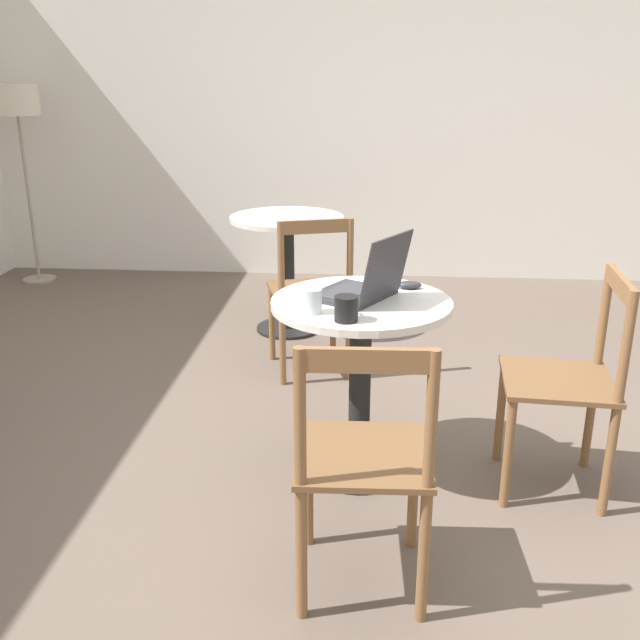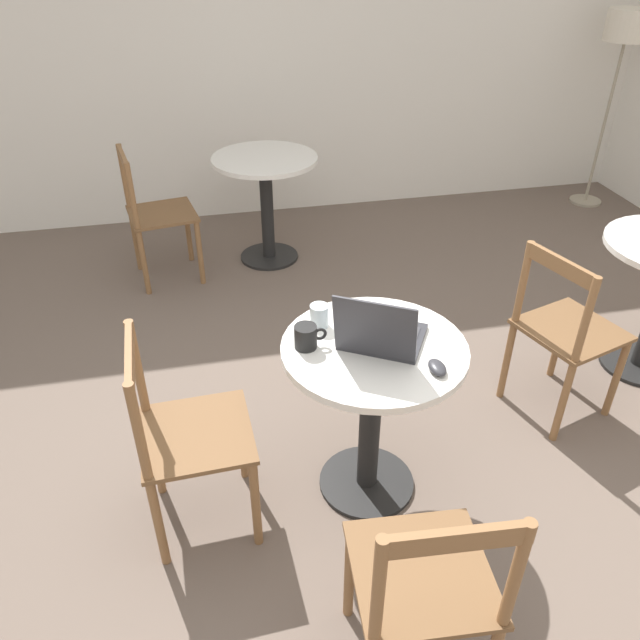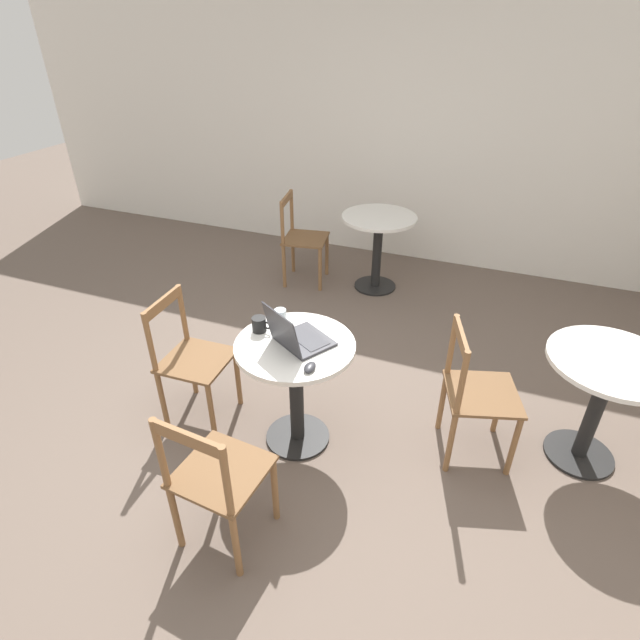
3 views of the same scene
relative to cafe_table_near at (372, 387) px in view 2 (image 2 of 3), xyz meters
The scene contains 13 objects.
ground_plane 0.57m from the cafe_table_near, 123.29° to the right, with size 16.00×16.00×0.00m, color #66564C.
wall_back 3.22m from the cafe_table_near, 91.28° to the left, with size 9.40×0.06×2.70m.
cafe_table_near is the anchor object (origin of this frame).
cafe_table_far 2.24m from the cafe_table_near, 92.83° to the left, with size 0.72×0.72×0.76m.
chair_near_left 0.75m from the cafe_table_near, behind, with size 0.43×0.43×0.90m.
chair_near_front 0.82m from the cafe_table_near, 94.74° to the right, with size 0.45×0.45×0.90m.
chair_mid_left 1.09m from the cafe_table_near, 16.00° to the left, with size 0.52×0.52×0.90m.
chair_far_left 2.28m from the cafe_table_near, 112.30° to the left, with size 0.48×0.48×0.90m.
floor_lamp 3.92m from the cafe_table_near, 44.40° to the left, with size 0.34×0.34×1.53m.
laptop 0.26m from the cafe_table_near, ahead, with size 0.42×0.43×0.27m.
mouse 0.34m from the cafe_table_near, 48.01° to the right, with size 0.06×0.10×0.03m.
mug 0.36m from the cafe_table_near, 169.09° to the left, with size 0.12×0.09×0.09m.
drinking_glass 0.36m from the cafe_table_near, 134.37° to the left, with size 0.07×0.07×0.09m.
Camera 2 is at (-0.54, -1.73, 2.14)m, focal length 35.00 mm.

